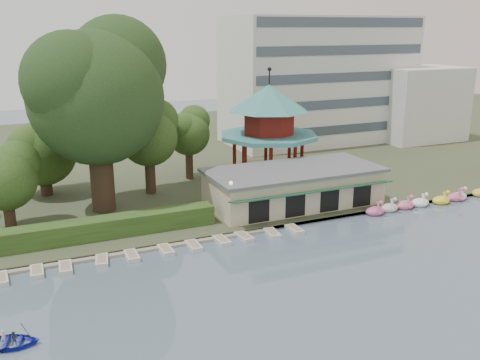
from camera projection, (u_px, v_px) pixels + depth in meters
ground_plane at (324, 328)px, 34.46m from camera, size 220.00×220.00×0.00m
shore at (137, 155)px, 80.16m from camera, size 220.00×70.00×0.40m
embankment at (223, 234)px, 49.64m from camera, size 220.00×0.60×0.30m
dock at (92, 257)px, 44.91m from camera, size 34.00×1.60×0.24m
boathouse at (293, 186)px, 57.02m from camera, size 18.60×9.39×3.90m
pavilion at (269, 123)px, 65.21m from camera, size 12.40×12.40×13.50m
office_building at (335, 84)px, 87.55m from camera, size 38.00×18.00×20.00m
hedge at (49, 235)px, 46.33m from camera, size 30.00×2.00×1.80m
lamp_post at (231, 195)px, 50.84m from camera, size 0.36×0.36×4.28m
big_tree at (97, 88)px, 52.29m from camera, size 14.59×13.60×19.59m
small_trees at (62, 151)px, 56.42m from camera, size 38.63×16.68×10.59m
swan_boats at (438, 200)px, 58.72m from camera, size 20.27×2.13×1.92m
moored_rowboats at (118, 258)px, 44.43m from camera, size 34.68×2.70×0.36m
rowboat_with_passengers at (9, 339)px, 32.34m from camera, size 5.72×4.73×2.01m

